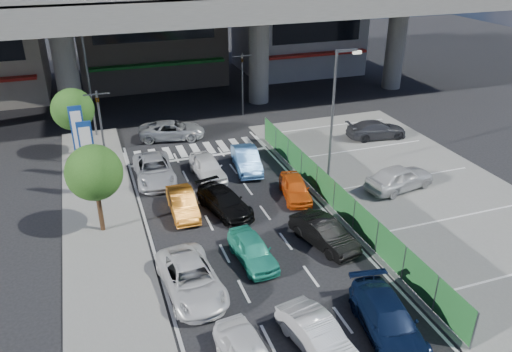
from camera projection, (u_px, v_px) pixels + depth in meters
name	position (u px, v px, depth m)	size (l,w,h in m)	color
ground	(256.00, 247.00, 24.62)	(120.00, 120.00, 0.00)	black
parking_lot	(419.00, 194.00, 29.57)	(12.00, 28.00, 0.06)	slate
sidewalk_left	(103.00, 230.00, 25.90)	(4.00, 30.00, 0.12)	slate
fence_run	(343.00, 204.00, 26.65)	(0.16, 22.00, 1.80)	#1F5C28
expressway	(164.00, 5.00, 39.37)	(64.00, 14.00, 10.75)	slate
building_center	(145.00, 5.00, 49.22)	(14.00, 10.90, 15.00)	gray
building_east	(297.00, 14.00, 53.79)	(12.00, 10.90, 12.00)	gray
traffic_light_left	(99.00, 111.00, 31.20)	(1.60, 1.24, 5.20)	#595B60
traffic_light_right	(242.00, 69.00, 40.60)	(1.60, 1.24, 5.20)	#595B60
street_lamp_right	(336.00, 104.00, 29.73)	(1.65, 0.22, 8.00)	#595B60
street_lamp_left	(90.00, 74.00, 35.87)	(1.65, 0.22, 8.00)	#595B60
signboard_near	(87.00, 149.00, 27.89)	(0.80, 0.14, 4.70)	#595B60
signboard_far	(78.00, 132.00, 30.31)	(0.80, 0.14, 4.70)	#595B60
tree_near	(94.00, 173.00, 24.43)	(2.80, 2.80, 4.80)	#382314
tree_far	(73.00, 110.00, 33.08)	(2.80, 2.80, 4.80)	#382314
hatch_white_back_mid	(318.00, 336.00, 18.37)	(1.35, 3.88, 1.28)	silver
minivan_navy_back	(388.00, 320.00, 19.04)	(1.91, 4.69, 1.36)	#0A1632
sedan_white_mid_left	(191.00, 279.00, 21.33)	(2.23, 4.83, 1.34)	silver
taxi_teal_mid	(253.00, 250.00, 23.33)	(1.48, 3.68, 1.25)	teal
hatch_black_mid_right	(324.00, 233.00, 24.56)	(1.40, 4.00, 1.32)	black
taxi_orange_left	(183.00, 203.00, 27.31)	(1.32, 3.79, 1.25)	#CA701B
sedan_black_mid	(225.00, 202.00, 27.52)	(1.73, 4.25, 1.23)	black
taxi_orange_right	(295.00, 188.00, 28.96)	(1.46, 3.63, 1.24)	#DD5210
wagon_silver_front_left	(154.00, 170.00, 31.01)	(2.29, 4.97, 1.38)	#AFB1B7
sedan_white_front_mid	(208.00, 167.00, 31.34)	(1.63, 4.05, 1.38)	white
kei_truck_front_right	(246.00, 160.00, 32.36)	(1.46, 4.19, 1.38)	#4A84C9
crossing_wagon_silver	(172.00, 130.00, 37.23)	(2.22, 4.81, 1.34)	#B5B7BC
parked_sedan_white	(400.00, 177.00, 29.75)	(1.79, 4.44, 1.51)	silver
parked_sedan_dgrey	(376.00, 130.00, 37.23)	(1.83, 4.50, 1.30)	#313136
traffic_cone	(337.00, 192.00, 28.90)	(0.38, 0.38, 0.74)	#F0370D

